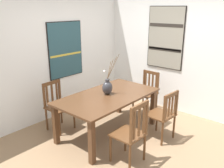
% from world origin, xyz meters
% --- Properties ---
extents(ground_plane, '(6.40, 6.40, 0.03)m').
position_xyz_m(ground_plane, '(0.00, 0.00, -0.01)').
color(ground_plane, '#8E7051').
extents(wall_back, '(6.40, 0.12, 2.70)m').
position_xyz_m(wall_back, '(0.00, 1.86, 1.35)').
color(wall_back, white).
rests_on(wall_back, ground_plane).
extents(wall_side, '(0.12, 6.40, 2.70)m').
position_xyz_m(wall_side, '(1.86, 0.00, 1.35)').
color(wall_side, white).
rests_on(wall_side, ground_plane).
extents(dining_table, '(1.83, 1.01, 0.74)m').
position_xyz_m(dining_table, '(0.05, 0.47, 0.64)').
color(dining_table, '#51331E').
rests_on(dining_table, ground_plane).
extents(centerpiece_vase, '(0.24, 0.24, 0.72)m').
position_xyz_m(centerpiece_vase, '(0.08, 0.51, 0.86)').
color(centerpiece_vase, '#333338').
rests_on(centerpiece_vase, dining_table).
extents(chair_0, '(0.43, 0.43, 0.97)m').
position_xyz_m(chair_0, '(-0.39, -0.37, 0.49)').
color(chair_0, brown).
rests_on(chair_0, ground_plane).
extents(chair_1, '(0.44, 0.44, 0.91)m').
position_xyz_m(chair_1, '(-0.43, 1.30, 0.47)').
color(chair_1, brown).
rests_on(chair_1, ground_plane).
extents(chair_2, '(0.44, 0.44, 0.90)m').
position_xyz_m(chair_2, '(1.30, 0.46, 0.47)').
color(chair_2, brown).
rests_on(chair_2, ground_plane).
extents(chair_3, '(0.45, 0.45, 0.89)m').
position_xyz_m(chair_3, '(0.50, -0.38, 0.47)').
color(chair_3, brown).
rests_on(chair_3, ground_plane).
extents(painting_on_back_wall, '(0.85, 0.05, 1.14)m').
position_xyz_m(painting_on_back_wall, '(0.22, 1.79, 1.37)').
color(painting_on_back_wall, black).
extents(painting_on_side_wall, '(0.05, 0.84, 1.31)m').
position_xyz_m(painting_on_side_wall, '(1.79, 0.36, 1.57)').
color(painting_on_side_wall, black).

